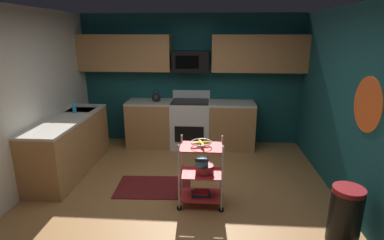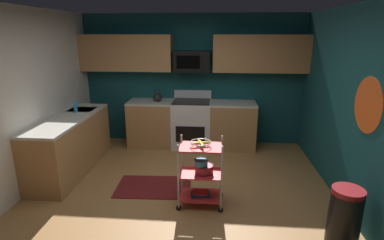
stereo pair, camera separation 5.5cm
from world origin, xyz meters
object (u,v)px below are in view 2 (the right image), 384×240
rolling_cart (201,173)px  dish_soap_bottle (75,107)px  oven_range (192,123)px  kettle (158,97)px  fruit_bowl (201,143)px  microwave (192,61)px  mixing_bowl_large (204,169)px  trash_can (345,217)px  book_stack (200,193)px  mixing_bowl_small (201,162)px

rolling_cart → dish_soap_bottle: (-2.21, 1.20, 0.57)m
oven_range → kettle: (-0.68, -0.00, 0.52)m
fruit_bowl → kettle: kettle is taller
microwave → kettle: size_ratio=2.65×
fruit_bowl → mixing_bowl_large: bearing=-0.0°
oven_range → rolling_cart: bearing=-82.2°
rolling_cart → dish_soap_bottle: 2.58m
mixing_bowl_large → trash_can: 1.70m
microwave → kettle: 0.99m
oven_range → dish_soap_bottle: bearing=-153.0°
oven_range → microwave: (-0.00, 0.10, 1.22)m
book_stack → trash_can: trash_can is taller
rolling_cart → trash_can: 1.74m
book_stack → kettle: (-0.98, 2.17, 0.84)m
microwave → dish_soap_bottle: microwave is taller
fruit_bowl → book_stack: size_ratio=1.00×
oven_range → mixing_bowl_large: (0.34, -2.18, 0.04)m
fruit_bowl → trash_can: 1.82m
fruit_bowl → trash_can: bearing=-22.7°
oven_range → fruit_bowl: size_ratio=4.04×
book_stack → dish_soap_bottle: dish_soap_bottle is taller
mixing_bowl_large → book_stack: bearing=180.0°
rolling_cart → trash_can: rolling_cart is taller
oven_range → mixing_bowl_large: size_ratio=4.37×
fruit_bowl → book_stack: fruit_bowl is taller
oven_range → dish_soap_bottle: dish_soap_bottle is taller
fruit_bowl → dish_soap_bottle: bearing=151.5°
trash_can → mixing_bowl_large: bearing=156.7°
rolling_cart → fruit_bowl: 0.42m
microwave → kettle: (-0.68, -0.11, -0.70)m
mixing_bowl_large → kettle: bearing=115.3°
fruit_bowl → dish_soap_bottle: dish_soap_bottle is taller
mixing_bowl_small → book_stack: mixing_bowl_small is taller
book_stack → fruit_bowl: bearing=166.0°
book_stack → kettle: bearing=114.3°
kettle → trash_can: size_ratio=0.40×
dish_soap_bottle → kettle: bearing=38.2°
microwave → book_stack: 2.77m
kettle → dish_soap_bottle: bearing=-141.8°
mixing_bowl_large → dish_soap_bottle: (-2.26, 1.20, 0.50)m
fruit_bowl → trash_can: fruit_bowl is taller
oven_range → kettle: bearing=-179.7°
mixing_bowl_small → kettle: size_ratio=0.69×
mixing_bowl_large → mixing_bowl_small: mixing_bowl_small is taller
rolling_cart → book_stack: size_ratio=3.36×
microwave → kettle: bearing=-171.0°
fruit_bowl → trash_can: (1.60, -0.67, -0.55)m
book_stack → trash_can: (1.60, -0.67, 0.17)m
book_stack → dish_soap_bottle: size_ratio=1.36×
mixing_bowl_small → oven_range: bearing=97.9°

